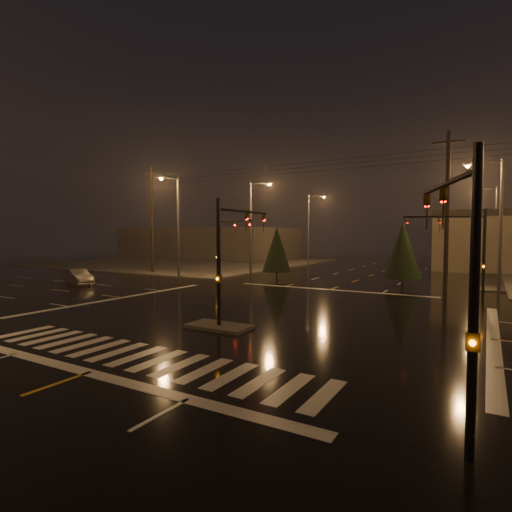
# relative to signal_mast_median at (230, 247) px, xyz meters

# --- Properties ---
(ground) EXTENTS (140.00, 140.00, 0.00)m
(ground) POSITION_rel_signal_mast_median_xyz_m (-0.00, 3.07, -3.75)
(ground) COLOR black
(ground) RESTS_ON ground
(sidewalk_nw) EXTENTS (36.00, 36.00, 0.12)m
(sidewalk_nw) POSITION_rel_signal_mast_median_xyz_m (-30.00, 33.07, -3.69)
(sidewalk_nw) COLOR #403D39
(sidewalk_nw) RESTS_ON ground
(median_island) EXTENTS (3.00, 1.60, 0.15)m
(median_island) POSITION_rel_signal_mast_median_xyz_m (-0.00, -0.93, -3.68)
(median_island) COLOR #403D39
(median_island) RESTS_ON ground
(crosswalk) EXTENTS (15.00, 2.60, 0.01)m
(crosswalk) POSITION_rel_signal_mast_median_xyz_m (-0.00, -5.93, -3.75)
(crosswalk) COLOR beige
(crosswalk) RESTS_ON ground
(stop_bar_near) EXTENTS (16.00, 0.50, 0.01)m
(stop_bar_near) POSITION_rel_signal_mast_median_xyz_m (-0.00, -7.93, -3.75)
(stop_bar_near) COLOR beige
(stop_bar_near) RESTS_ON ground
(stop_bar_far) EXTENTS (16.00, 0.50, 0.01)m
(stop_bar_far) POSITION_rel_signal_mast_median_xyz_m (-0.00, 14.07, -3.75)
(stop_bar_far) COLOR beige
(stop_bar_far) RESTS_ON ground
(commercial_block) EXTENTS (30.00, 18.00, 5.60)m
(commercial_block) POSITION_rel_signal_mast_median_xyz_m (-35.00, 45.07, -0.95)
(commercial_block) COLOR #453F3D
(commercial_block) RESTS_ON ground
(signal_mast_median) EXTENTS (0.25, 4.59, 6.00)m
(signal_mast_median) POSITION_rel_signal_mast_median_xyz_m (0.00, 0.00, 0.00)
(signal_mast_median) COLOR black
(signal_mast_median) RESTS_ON ground
(signal_mast_ne) EXTENTS (4.84, 1.86, 6.00)m
(signal_mast_ne) POSITION_rel_signal_mast_median_xyz_m (9.50, 13.21, 0.04)
(signal_mast_ne) COLOR black
(signal_mast_ne) RESTS_ON ground
(signal_mast_nw) EXTENTS (4.84, 1.86, 6.00)m
(signal_mast_nw) POSITION_rel_signal_mast_median_xyz_m (-9.50, 13.21, 0.04)
(signal_mast_nw) COLOR black
(signal_mast_nw) RESTS_ON ground
(signal_mast_se) EXTENTS (1.55, 3.87, 6.00)m
(signal_mast_se) POSITION_rel_signal_mast_median_xyz_m (10.23, -6.68, -0.04)
(signal_mast_se) COLOR black
(signal_mast_se) RESTS_ON ground
(streetlight_1) EXTENTS (2.77, 0.32, 10.00)m
(streetlight_1) POSITION_rel_signal_mast_median_xyz_m (-11.18, 21.07, 2.05)
(streetlight_1) COLOR #38383A
(streetlight_1) RESTS_ON ground
(streetlight_2) EXTENTS (2.77, 0.32, 10.00)m
(streetlight_2) POSITION_rel_signal_mast_median_xyz_m (-11.18, 37.07, 2.05)
(streetlight_2) COLOR #38383A
(streetlight_2) RESTS_ON ground
(streetlight_3) EXTENTS (2.77, 0.32, 10.00)m
(streetlight_3) POSITION_rel_signal_mast_median_xyz_m (11.18, 19.07, 2.05)
(streetlight_3) COLOR #38383A
(streetlight_3) RESTS_ON ground
(streetlight_4) EXTENTS (2.77, 0.32, 10.00)m
(streetlight_4) POSITION_rel_signal_mast_median_xyz_m (11.18, 39.07, 2.05)
(streetlight_4) COLOR #38383A
(streetlight_4) RESTS_ON ground
(streetlight_5) EXTENTS (0.32, 2.77, 10.00)m
(streetlight_5) POSITION_rel_signal_mast_median_xyz_m (-16.00, 14.26, 2.05)
(streetlight_5) COLOR #38383A
(streetlight_5) RESTS_ON ground
(utility_pole_0) EXTENTS (2.20, 0.32, 12.00)m
(utility_pole_0) POSITION_rel_signal_mast_median_xyz_m (-22.00, 17.07, 2.38)
(utility_pole_0) COLOR black
(utility_pole_0) RESTS_ON ground
(utility_pole_1) EXTENTS (2.20, 0.32, 12.00)m
(utility_pole_1) POSITION_rel_signal_mast_median_xyz_m (8.00, 17.07, 2.38)
(utility_pole_1) COLOR black
(utility_pole_1) RESTS_ON ground
(conifer_3) EXTENTS (2.84, 2.84, 5.13)m
(conifer_3) POSITION_rel_signal_mast_median_xyz_m (-7.29, 19.07, -0.84)
(conifer_3) COLOR black
(conifer_3) RESTS_ON ground
(conifer_4) EXTENTS (3.03, 3.03, 5.43)m
(conifer_4) POSITION_rel_signal_mast_median_xyz_m (4.58, 18.85, -0.69)
(conifer_4) COLOR black
(conifer_4) RESTS_ON ground
(car_crossing) EXTENTS (4.30, 2.55, 1.34)m
(car_crossing) POSITION_rel_signal_mast_median_xyz_m (-20.17, 6.23, -3.08)
(car_crossing) COLOR #52545A
(car_crossing) RESTS_ON ground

